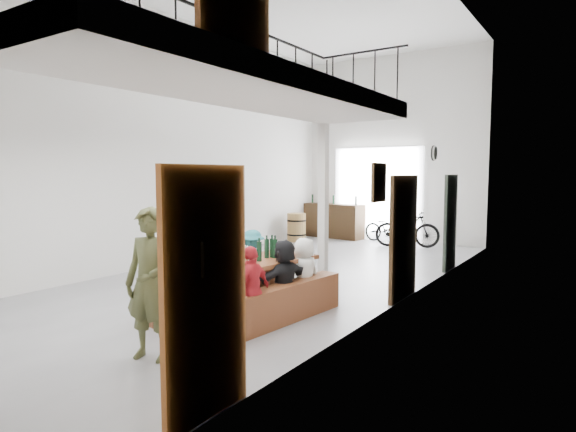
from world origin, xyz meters
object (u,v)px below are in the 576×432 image
Objects in this scene: bench_inner at (213,291)px; side_bench at (215,247)px; serving_counter at (333,221)px; host_standing at (151,284)px; oak_barrel at (296,227)px; bicycle_near at (389,228)px; tasting_table at (249,267)px.

side_bench is at bearing 139.96° from bench_inner.
bench_inner is 1.14× the size of serving_counter.
host_standing is (3.81, -5.25, 0.61)m from side_bench.
bicycle_near is (2.39, 1.31, 0.00)m from oak_barrel.
host_standing is (0.09, -1.84, 0.13)m from tasting_table.
oak_barrel is at bearing 127.57° from bicycle_near.
serving_counter is at bearing 91.72° from host_standing.
tasting_table is at bearing -42.60° from side_bench.
serving_counter reaches higher than oak_barrel.
bicycle_near reaches higher than tasting_table.
tasting_table is 5.07m from side_bench.
tasting_table is 7.58m from oak_barrel.
tasting_table is 0.98× the size of bench_inner.
host_standing is at bearing -65.56° from serving_counter.
side_bench is at bearing -94.24° from oak_barrel.
bicycle_near is at bearing 101.15° from bench_inner.
oak_barrel is 0.42× the size of serving_counter.
serving_counter is (-2.97, 8.10, -0.17)m from tasting_table.
side_bench is at bearing 144.36° from tasting_table.
bench_inner is at bearing -66.91° from serving_counter.
serving_counter reaches higher than bench_inner.
side_bench is (-3.72, 3.42, -0.48)m from tasting_table.
host_standing is at bearing -67.42° from oak_barrel.
serving_counter is 10.40m from host_standing.
bench_inner is 8.41m from serving_counter.
tasting_table reaches higher than bench_inner.
bench_inner is 7.28m from oak_barrel.
serving_counter is (-2.29, 8.09, 0.27)m from bench_inner.
serving_counter is 1.21× the size of host_standing.
tasting_table is at bearing -62.57° from serving_counter.
serving_counter is (0.50, 1.36, 0.11)m from oak_barrel.
bicycle_near is (-1.08, 8.05, -0.28)m from tasting_table.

